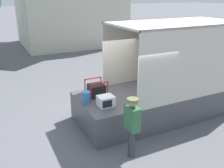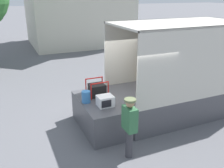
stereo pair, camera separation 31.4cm
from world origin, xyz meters
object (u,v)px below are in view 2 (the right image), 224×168
(portable_generator, at_px, (98,90))
(worker_person, at_px, (130,123))
(orange_bucket, at_px, (86,97))
(microwave, at_px, (105,101))
(box_truck, at_px, (207,82))

(portable_generator, bearing_deg, worker_person, -88.43)
(orange_bucket, bearing_deg, worker_person, -72.10)
(microwave, relative_size, orange_bucket, 1.28)
(box_truck, distance_m, worker_person, 4.43)
(orange_bucket, bearing_deg, microwave, -47.30)
(box_truck, relative_size, orange_bucket, 18.27)
(portable_generator, height_order, orange_bucket, portable_generator)
(box_truck, bearing_deg, microwave, -174.15)
(portable_generator, distance_m, orange_bucket, 0.61)
(box_truck, xyz_separation_m, microwave, (-4.23, -0.43, 0.18))
(orange_bucket, bearing_deg, portable_generator, 35.45)
(microwave, relative_size, portable_generator, 0.76)
(microwave, bearing_deg, box_truck, 5.85)
(portable_generator, bearing_deg, box_truck, -5.32)
(worker_person, bearing_deg, box_truck, 22.47)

